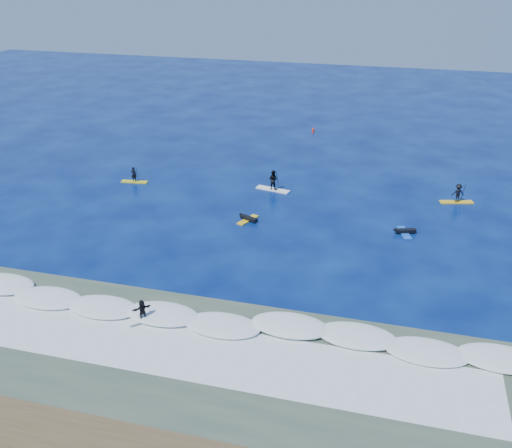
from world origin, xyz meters
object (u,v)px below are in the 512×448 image
(marker_buoy, at_px, (313,130))
(sup_paddler_left, at_px, (134,177))
(sup_paddler_right, at_px, (458,194))
(wave_surfer, at_px, (142,311))
(sup_paddler_center, at_px, (273,181))
(prone_paddler_near, at_px, (248,219))
(prone_paddler_far, at_px, (405,231))

(marker_buoy, bearing_deg, sup_paddler_left, -123.52)
(sup_paddler_right, distance_m, wave_surfer, 31.29)
(sup_paddler_center, xyz_separation_m, wave_surfer, (-2.80, -23.00, -0.07))
(sup_paddler_right, relative_size, marker_buoy, 4.46)
(sup_paddler_center, bearing_deg, wave_surfer, -84.83)
(sup_paddler_right, height_order, prone_paddler_near, sup_paddler_right)
(sup_paddler_left, height_order, sup_paddler_right, sup_paddler_right)
(sup_paddler_center, bearing_deg, marker_buoy, 100.66)
(sup_paddler_left, relative_size, wave_surfer, 1.53)
(sup_paddler_center, relative_size, marker_buoy, 4.98)
(sup_paddler_left, bearing_deg, marker_buoy, 50.10)
(sup_paddler_center, xyz_separation_m, marker_buoy, (0.50, 19.93, -0.57))
(prone_paddler_near, height_order, prone_paddler_far, prone_paddler_far)
(sup_paddler_right, relative_size, prone_paddler_far, 1.26)
(wave_surfer, bearing_deg, sup_paddler_left, 72.17)
(sup_paddler_right, xyz_separation_m, prone_paddler_far, (-4.41, -7.65, -0.65))
(sup_paddler_center, bearing_deg, sup_paddler_right, 16.63)
(prone_paddler_near, relative_size, prone_paddler_far, 0.98)
(sup_paddler_center, height_order, prone_paddler_near, sup_paddler_center)
(prone_paddler_far, bearing_deg, sup_paddler_center, 45.95)
(sup_paddler_center, height_order, sup_paddler_right, sup_paddler_center)
(wave_surfer, xyz_separation_m, marker_buoy, (3.30, 42.93, -0.50))
(prone_paddler_far, bearing_deg, sup_paddler_left, 62.50)
(sup_paddler_left, height_order, prone_paddler_near, sup_paddler_left)
(sup_paddler_right, distance_m, prone_paddler_near, 19.35)
(prone_paddler_near, distance_m, marker_buoy, 27.15)
(sup_paddler_center, xyz_separation_m, prone_paddler_far, (12.47, -6.31, -0.70))
(prone_paddler_far, xyz_separation_m, marker_buoy, (-11.97, 26.24, 0.13))
(sup_paddler_center, relative_size, wave_surfer, 1.94)
(sup_paddler_left, bearing_deg, wave_surfer, -69.39)
(prone_paddler_far, bearing_deg, sup_paddler_right, -47.15)
(sup_paddler_left, relative_size, sup_paddler_right, 0.88)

